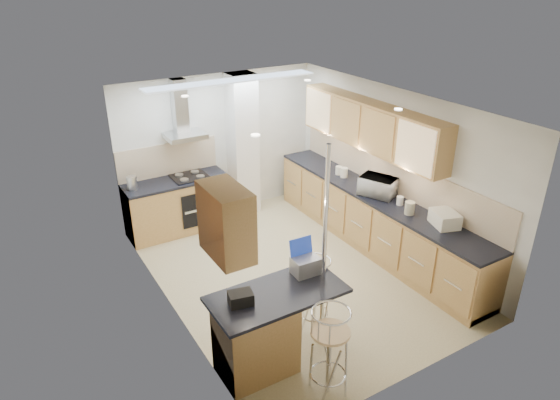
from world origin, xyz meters
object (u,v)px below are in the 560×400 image
bar_stool_near (329,352)px  bread_bin (445,219)px  microwave (378,186)px  bar_stool_end (314,295)px  laptop (305,266)px

bar_stool_near → bread_bin: 2.68m
microwave → bar_stool_end: size_ratio=0.54×
bar_stool_end → bread_bin: size_ratio=2.61×
laptop → bread_bin: laptop is taller
microwave → bar_stool_end: bearing=95.9°
laptop → microwave: bearing=32.8°
bread_bin → bar_stool_end: bearing=-163.9°
microwave → laptop: (-2.15, -1.23, -0.03)m
bread_bin → laptop: bearing=-160.8°
laptop → bar_stool_end: 0.60m
laptop → bread_bin: 2.26m
microwave → laptop: size_ratio=1.80×
microwave → bread_bin: size_ratio=1.40×
bar_stool_near → microwave: bearing=25.4°
bar_stool_end → microwave: bearing=-40.7°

